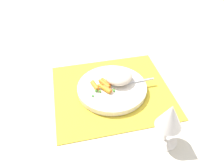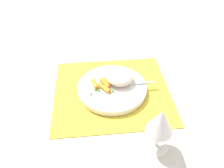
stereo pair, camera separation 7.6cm
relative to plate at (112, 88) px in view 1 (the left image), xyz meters
name	(u,v)px [view 1 (the left image)]	position (x,y,z in m)	size (l,w,h in m)	color
ground_plane	(112,91)	(0.00, 0.00, -0.02)	(2.40, 2.40, 0.00)	beige
placemat	(112,91)	(0.00, 0.00, -0.01)	(0.41, 0.37, 0.01)	gold
plate	(112,88)	(0.00, 0.00, 0.00)	(0.25, 0.25, 0.02)	silver
rice_mound	(119,76)	(-0.03, -0.02, 0.03)	(0.10, 0.10, 0.04)	beige
carrot_portion	(103,85)	(0.03, 0.00, 0.02)	(0.07, 0.08, 0.02)	orange
pea_scatter	(102,87)	(0.04, 0.00, 0.01)	(0.09, 0.08, 0.01)	green
fork	(120,84)	(-0.03, 0.00, 0.01)	(0.21, 0.02, 0.01)	silver
wine_glass	(170,118)	(-0.10, 0.24, 0.08)	(0.08, 0.08, 0.15)	silver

